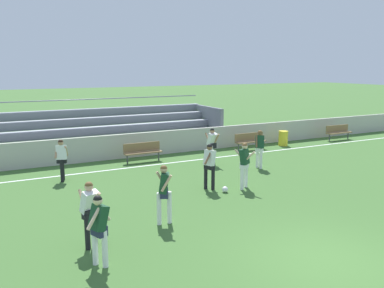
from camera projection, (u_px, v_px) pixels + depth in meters
ground_plane at (327, 261)px, 9.38m from camera, size 160.00×160.00×0.00m
field_line_sideline at (155, 165)px, 18.53m from camera, size 44.00×0.12×0.01m
sideline_wall at (140, 145)px, 20.16m from camera, size 48.00×0.16×1.19m
bleacher_stand at (52, 133)px, 20.57m from camera, size 18.35×3.54×2.62m
bench_near_bin at (143, 150)px, 19.03m from camera, size 1.80×0.40×0.90m
bench_near_wall_gap at (250, 140)px, 21.78m from camera, size 1.80×0.40×0.90m
bench_far_right at (338, 131)px, 24.72m from camera, size 1.80×0.40×0.90m
trash_bin at (283, 138)px, 22.96m from camera, size 0.52×0.52×0.84m
player_white_on_ball at (209, 162)px, 14.66m from camera, size 0.67×0.48×1.69m
player_dark_wide_left at (244, 161)px, 14.77m from camera, size 0.48×0.78×1.70m
player_white_pressing_high at (90, 209)px, 9.92m from camera, size 0.48×0.60×1.68m
player_dark_deep_cover at (164, 189)px, 11.40m from camera, size 0.44×0.61×1.72m
player_white_wide_right at (212, 143)px, 18.45m from camera, size 0.46×0.63×1.67m
player_dark_challenging at (99, 224)px, 8.97m from camera, size 0.66×0.49×1.65m
player_white_trailing_run at (61, 157)px, 15.76m from camera, size 0.59×0.42×1.65m
player_dark_dropping_back at (259, 146)px, 17.77m from camera, size 0.59×0.49×1.69m
soccer_ball at (225, 189)px, 14.45m from camera, size 0.22×0.22×0.22m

